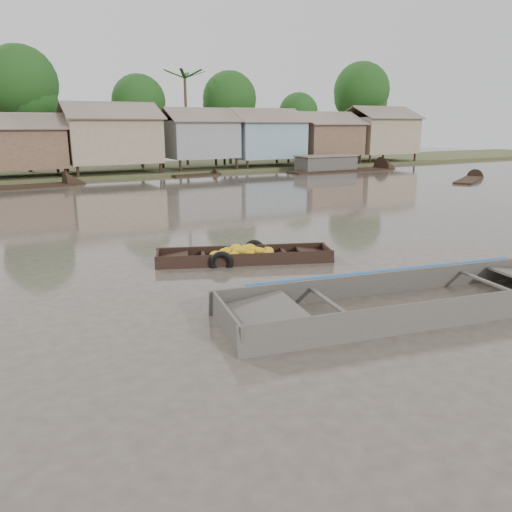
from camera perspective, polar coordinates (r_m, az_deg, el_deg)
name	(u,v)px	position (r m, az deg, el deg)	size (l,w,h in m)	color
ground	(299,293)	(11.71, 4.90, -4.29)	(120.00, 120.00, 0.00)	#453E35
riverbank	(111,133)	(42.10, -16.26, 13.29)	(120.00, 12.47, 10.22)	#384723
banana_boat	(242,257)	(14.37, -1.62, -0.07)	(5.14, 2.87, 0.72)	black
viewer_boat	(415,304)	(11.27, 17.67, -5.30)	(8.79, 3.64, 0.69)	#45403B
distant_boats	(265,173)	(38.33, 1.07, 9.47)	(46.37, 14.50, 1.38)	black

